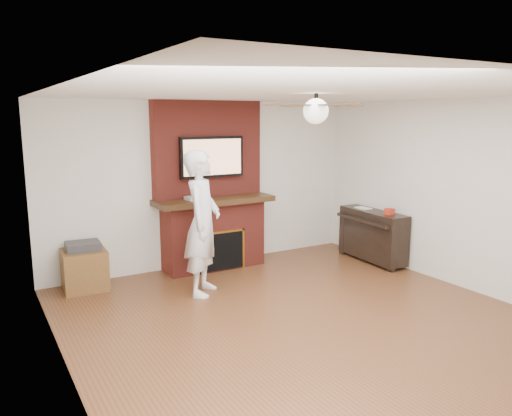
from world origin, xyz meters
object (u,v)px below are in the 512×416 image
person (202,223)px  side_table (84,267)px  fireplace (211,202)px  piano (372,234)px

person → side_table: (-1.30, 0.94, -0.64)m
fireplace → side_table: 2.03m
side_table → piano: piano is taller
side_table → fireplace: bearing=5.2°
side_table → piano: (4.20, -0.96, 0.14)m
person → piano: 2.94m
fireplace → person: size_ratio=1.34×
piano → fireplace: bearing=158.5°
fireplace → side_table: bearing=-178.0°
fireplace → piano: bearing=-24.1°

